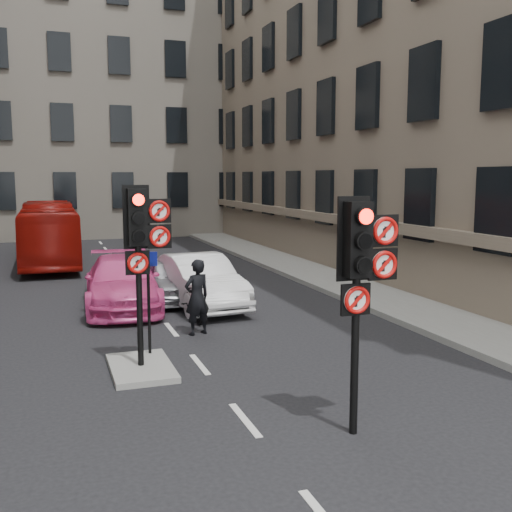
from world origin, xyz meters
TOP-DOWN VIEW (x-y plane):
  - ground at (0.00, 0.00)m, footprint 120.00×120.00m
  - pavement_right at (7.20, 12.00)m, footprint 3.00×50.00m
  - centre_island at (-1.20, 5.00)m, footprint 1.20×2.00m
  - building_far at (0.00, 38.00)m, footprint 30.00×14.00m
  - signal_near at (1.49, 0.99)m, footprint 0.91×0.40m
  - signal_far at (-1.11, 4.99)m, footprint 0.91×0.40m
  - car_silver at (0.70, 11.67)m, footprint 1.79×4.04m
  - car_white at (1.33, 10.42)m, footprint 2.06×4.80m
  - car_pink at (-0.85, 11.03)m, footprint 2.48×5.30m
  - bus_red at (-2.83, 21.39)m, footprint 2.29×9.77m
  - motorcycle at (0.73, 8.77)m, footprint 0.63×1.77m
  - motorcyclist at (0.52, 7.34)m, footprint 0.79×0.65m
  - info_sign at (-0.90, 5.73)m, footprint 0.38×0.12m

SIDE VIEW (x-z plane):
  - ground at x=0.00m, z-range 0.00..0.00m
  - centre_island at x=-1.20m, z-range 0.00..0.12m
  - pavement_right at x=7.20m, z-range 0.00..0.16m
  - motorcycle at x=0.73m, z-range 0.00..1.04m
  - car_silver at x=0.70m, z-range 0.00..1.35m
  - car_pink at x=-0.85m, z-range 0.00..1.50m
  - car_white at x=1.33m, z-range 0.00..1.54m
  - motorcyclist at x=0.52m, z-range 0.00..1.87m
  - bus_red at x=-2.83m, z-range 0.00..2.72m
  - info_sign at x=-0.90m, z-range 0.44..2.62m
  - signal_near at x=1.49m, z-range 0.79..4.37m
  - signal_far at x=-1.11m, z-range 0.91..4.49m
  - building_far at x=0.00m, z-range 0.00..20.00m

